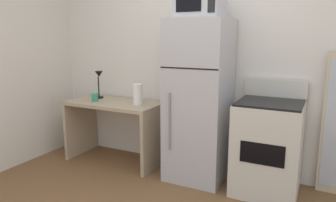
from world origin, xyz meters
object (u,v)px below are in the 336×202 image
(refrigerator, at_px, (199,101))
(microwave, at_px, (200,5))
(paper_towel_roll, at_px, (138,94))
(desk, at_px, (115,120))
(desk_lamp, at_px, (99,80))
(coffee_mug, at_px, (95,97))
(oven_range, at_px, (268,147))

(refrigerator, bearing_deg, microwave, -89.67)
(paper_towel_roll, bearing_deg, desk, 179.23)
(desk_lamp, relative_size, coffee_mug, 3.72)
(desk_lamp, height_order, refrigerator, refrigerator)
(coffee_mug, xyz_separation_m, paper_towel_roll, (0.57, 0.08, 0.07))
(desk, height_order, oven_range, oven_range)
(paper_towel_roll, distance_m, microwave, 1.23)
(desk, distance_m, oven_range, 1.83)
(desk, relative_size, microwave, 2.51)
(desk, distance_m, coffee_mug, 0.37)
(desk_lamp, bearing_deg, oven_range, -2.41)
(desk, relative_size, desk_lamp, 3.27)
(coffee_mug, height_order, oven_range, oven_range)
(desk_lamp, xyz_separation_m, refrigerator, (1.39, -0.08, -0.14))
(desk, bearing_deg, coffee_mug, -158.71)
(desk, height_order, paper_towel_roll, paper_towel_roll)
(paper_towel_roll, relative_size, microwave, 0.52)
(oven_range, bearing_deg, desk_lamp, 177.59)
(refrigerator, bearing_deg, paper_towel_roll, -179.31)
(microwave, bearing_deg, paper_towel_roll, 179.08)
(coffee_mug, relative_size, refrigerator, 0.06)
(microwave, bearing_deg, refrigerator, 90.33)
(coffee_mug, distance_m, refrigerator, 1.33)
(refrigerator, relative_size, oven_range, 1.55)
(oven_range, bearing_deg, coffee_mug, -177.56)
(refrigerator, distance_m, oven_range, 0.83)
(paper_towel_roll, height_order, oven_range, oven_range)
(desk_lamp, xyz_separation_m, paper_towel_roll, (0.64, -0.09, -0.12))
(paper_towel_roll, distance_m, oven_range, 1.54)
(desk_lamp, relative_size, refrigerator, 0.21)
(desk_lamp, bearing_deg, coffee_mug, -68.59)
(coffee_mug, height_order, microwave, microwave)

